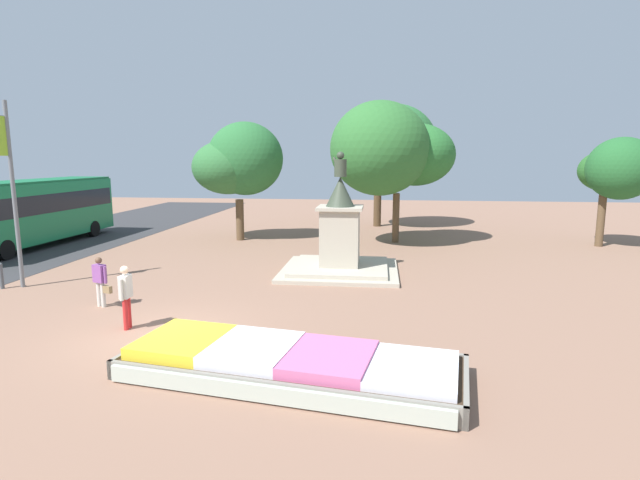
{
  "coord_description": "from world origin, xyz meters",
  "views": [
    {
      "loc": [
        5.55,
        -11.54,
        4.49
      ],
      "look_at": [
        3.67,
        4.06,
        1.88
      ],
      "focal_mm": 28.0,
      "sensor_mm": 36.0,
      "label": 1
    }
  ],
  "objects_px": {
    "banner_pole": "(13,192)",
    "city_bus": "(28,209)",
    "pedestrian_with_handbag": "(100,279)",
    "pedestrian_crossing_plaza": "(126,293)",
    "statue_monument": "(340,243)",
    "flower_planter": "(287,364)",
    "kerb_bollard_north": "(1,275)"
  },
  "relations": [
    {
      "from": "statue_monument",
      "to": "banner_pole",
      "type": "bearing_deg",
      "value": -161.36
    },
    {
      "from": "statue_monument",
      "to": "flower_planter",
      "type": "bearing_deg",
      "value": -91.9
    },
    {
      "from": "banner_pole",
      "to": "city_bus",
      "type": "height_order",
      "value": "banner_pole"
    },
    {
      "from": "flower_planter",
      "to": "statue_monument",
      "type": "distance_m",
      "value": 9.7
    },
    {
      "from": "flower_planter",
      "to": "kerb_bollard_north",
      "type": "bearing_deg",
      "value": 152.66
    },
    {
      "from": "banner_pole",
      "to": "city_bus",
      "type": "bearing_deg",
      "value": 124.75
    },
    {
      "from": "statue_monument",
      "to": "city_bus",
      "type": "relative_size",
      "value": 0.42
    },
    {
      "from": "banner_pole",
      "to": "city_bus",
      "type": "distance_m",
      "value": 8.98
    },
    {
      "from": "banner_pole",
      "to": "city_bus",
      "type": "xyz_separation_m",
      "value": [
        -5.05,
        7.28,
        -1.42
      ]
    },
    {
      "from": "statue_monument",
      "to": "kerb_bollard_north",
      "type": "relative_size",
      "value": 5.15
    },
    {
      "from": "statue_monument",
      "to": "pedestrian_with_handbag",
      "type": "relative_size",
      "value": 3.07
    },
    {
      "from": "flower_planter",
      "to": "city_bus",
      "type": "relative_size",
      "value": 0.66
    },
    {
      "from": "pedestrian_with_handbag",
      "to": "pedestrian_crossing_plaza",
      "type": "relative_size",
      "value": 0.9
    },
    {
      "from": "statue_monument",
      "to": "pedestrian_with_handbag",
      "type": "bearing_deg",
      "value": -141.08
    },
    {
      "from": "statue_monument",
      "to": "pedestrian_with_handbag",
      "type": "height_order",
      "value": "statue_monument"
    },
    {
      "from": "statue_monument",
      "to": "kerb_bollard_north",
      "type": "distance_m",
      "value": 12.07
    },
    {
      "from": "statue_monument",
      "to": "pedestrian_crossing_plaza",
      "type": "relative_size",
      "value": 2.76
    },
    {
      "from": "statue_monument",
      "to": "pedestrian_with_handbag",
      "type": "distance_m",
      "value": 8.75
    },
    {
      "from": "flower_planter",
      "to": "kerb_bollard_north",
      "type": "distance_m",
      "value": 12.46
    },
    {
      "from": "city_bus",
      "to": "flower_planter",
      "type": "bearing_deg",
      "value": -40.43
    },
    {
      "from": "pedestrian_with_handbag",
      "to": "pedestrian_crossing_plaza",
      "type": "xyz_separation_m",
      "value": [
        1.76,
        -1.78,
        0.14
      ]
    },
    {
      "from": "city_bus",
      "to": "kerb_bollard_north",
      "type": "distance_m",
      "value": 8.91
    },
    {
      "from": "city_bus",
      "to": "pedestrian_with_handbag",
      "type": "height_order",
      "value": "city_bus"
    },
    {
      "from": "flower_planter",
      "to": "statue_monument",
      "type": "xyz_separation_m",
      "value": [
        0.32,
        9.65,
        0.87
      ]
    },
    {
      "from": "banner_pole",
      "to": "pedestrian_crossing_plaza",
      "type": "distance_m",
      "value": 7.23
    },
    {
      "from": "statue_monument",
      "to": "banner_pole",
      "type": "relative_size",
      "value": 0.74
    },
    {
      "from": "pedestrian_crossing_plaza",
      "to": "kerb_bollard_north",
      "type": "bearing_deg",
      "value": 152.2
    },
    {
      "from": "banner_pole",
      "to": "kerb_bollard_north",
      "type": "distance_m",
      "value": 2.93
    },
    {
      "from": "city_bus",
      "to": "statue_monument",
      "type": "bearing_deg",
      "value": -12.84
    },
    {
      "from": "statue_monument",
      "to": "pedestrian_crossing_plaza",
      "type": "bearing_deg",
      "value": -124.75
    },
    {
      "from": "statue_monument",
      "to": "kerb_bollard_north",
      "type": "height_order",
      "value": "statue_monument"
    },
    {
      "from": "city_bus",
      "to": "kerb_bollard_north",
      "type": "bearing_deg",
      "value": -59.16
    }
  ]
}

